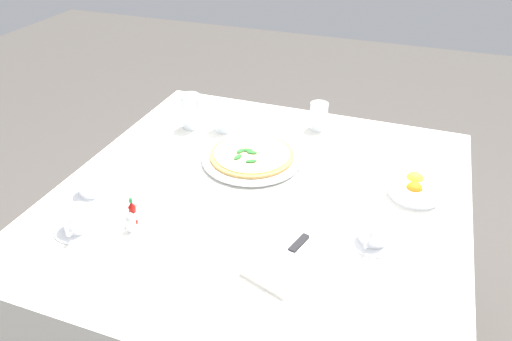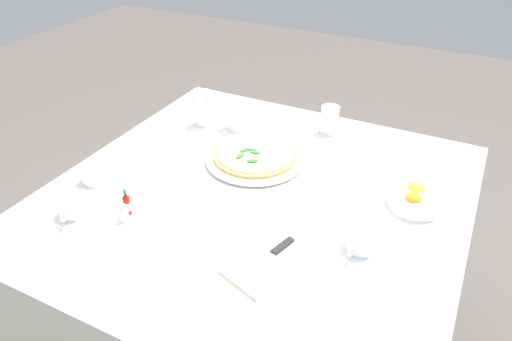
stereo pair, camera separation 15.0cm
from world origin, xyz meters
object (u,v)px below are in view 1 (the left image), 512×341
at_px(dinner_knife, 288,255).
at_px(citrus_bowl, 415,188).
at_px(salt_shaker, 131,223).
at_px(water_glass_back_corner, 319,118).
at_px(coffee_cup_right_edge, 373,233).
at_px(water_glass_near_right, 224,118).
at_px(pepper_shaker, 136,209).
at_px(coffee_cup_left_edge, 77,221).
at_px(water_glass_center_back, 191,113).
at_px(coffee_cup_near_left, 91,185).
at_px(pizza, 252,154).
at_px(pizza_plate, 252,158).
at_px(napkin_folded, 288,258).
at_px(hot_sauce_bottle, 133,213).

relative_size(dinner_knife, citrus_bowl, 1.28).
bearing_deg(salt_shaker, water_glass_back_corner, 156.04).
xyz_separation_m(coffee_cup_right_edge, water_glass_near_right, (-0.44, -0.61, 0.02)).
bearing_deg(water_glass_near_right, pepper_shaker, -2.97).
bearing_deg(pepper_shaker, dinner_knife, 86.13).
relative_size(coffee_cup_left_edge, water_glass_back_corner, 1.29).
xyz_separation_m(water_glass_center_back, water_glass_near_right, (-0.02, 0.12, -0.01)).
relative_size(coffee_cup_right_edge, water_glass_near_right, 1.27).
bearing_deg(water_glass_near_right, coffee_cup_near_left, -22.39).
distance_m(coffee_cup_left_edge, dinner_knife, 0.57).
distance_m(water_glass_near_right, pepper_shaker, 0.56).
height_order(water_glass_center_back, pepper_shaker, water_glass_center_back).
bearing_deg(coffee_cup_right_edge, pizza, -121.76).
xyz_separation_m(pizza_plate, pepper_shaker, (0.39, -0.20, 0.01)).
xyz_separation_m(water_glass_back_corner, salt_shaker, (0.74, -0.33, -0.02)).
bearing_deg(pepper_shaker, salt_shaker, 19.65).
distance_m(pizza_plate, napkin_folded, 0.48).
height_order(coffee_cup_near_left, coffee_cup_right_edge, coffee_cup_near_left).
bearing_deg(hot_sauce_bottle, water_glass_center_back, -169.53).
height_order(coffee_cup_left_edge, napkin_folded, coffee_cup_left_edge).
distance_m(coffee_cup_left_edge, napkin_folded, 0.57).
relative_size(pizza_plate, water_glass_near_right, 3.16).
distance_m(pizza_plate, coffee_cup_near_left, 0.51).
relative_size(napkin_folded, salt_shaker, 4.44).
height_order(coffee_cup_left_edge, pepper_shaker, coffee_cup_left_edge).
relative_size(coffee_cup_left_edge, hot_sauce_bottle, 1.57).
bearing_deg(salt_shaker, citrus_bowl, 121.27).
relative_size(coffee_cup_right_edge, citrus_bowl, 0.88).
distance_m(water_glass_center_back, dinner_knife, 0.79).
distance_m(coffee_cup_right_edge, water_glass_center_back, 0.84).
height_order(dinner_knife, pepper_shaker, pepper_shaker).
relative_size(pizza_plate, pepper_shaker, 5.85).
distance_m(coffee_cup_near_left, citrus_bowl, 0.96).
xyz_separation_m(coffee_cup_near_left, water_glass_near_right, (-0.51, 0.21, 0.02)).
distance_m(pizza_plate, water_glass_center_back, 0.33).
bearing_deg(water_glass_center_back, dinner_knife, 43.77).
relative_size(water_glass_back_corner, citrus_bowl, 0.68).
distance_m(water_glass_back_corner, napkin_folded, 0.72).
height_order(pizza, citrus_bowl, citrus_bowl).
bearing_deg(dinner_knife, water_glass_center_back, -120.06).
bearing_deg(coffee_cup_near_left, water_glass_near_right, 157.61).
relative_size(pizza_plate, coffee_cup_left_edge, 2.52).
bearing_deg(citrus_bowl, water_glass_near_right, -105.34).
bearing_deg(pizza_plate, coffee_cup_near_left, -48.39).
distance_m(pizza_plate, water_glass_near_right, 0.24).
xyz_separation_m(napkin_folded, dinner_knife, (0.00, -0.00, 0.01)).
xyz_separation_m(pizza_plate, coffee_cup_left_edge, (0.49, -0.32, 0.02)).
height_order(water_glass_back_corner, water_glass_center_back, water_glass_center_back).
distance_m(coffee_cup_right_edge, salt_shaker, 0.64).
relative_size(pizza, salt_shaker, 4.94).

